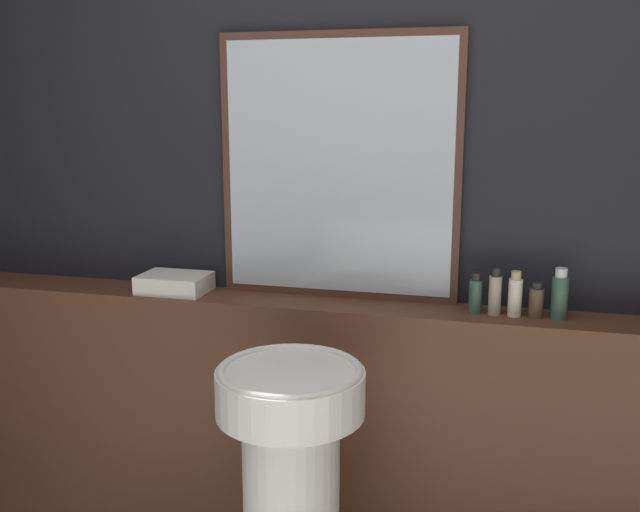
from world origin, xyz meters
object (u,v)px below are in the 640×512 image
object	(u,v)px
lotion_bottle	(515,295)
body_wash_bottle	(536,301)
pedestal_sink	(291,490)
shampoo_bottle	(475,295)
mirror	(338,168)
hand_soap_bottle	(560,296)
towel_stack	(175,283)
conditioner_bottle	(495,293)

from	to	relation	value
lotion_bottle	body_wash_bottle	bearing A→B (deg)	0.00
pedestal_sink	shampoo_bottle	distance (m)	0.81
mirror	hand_soap_bottle	bearing A→B (deg)	-6.77
pedestal_sink	shampoo_bottle	xyz separation A→B (m)	(0.47, 0.43, 0.50)
pedestal_sink	lotion_bottle	world-z (taller)	lotion_bottle
mirror	pedestal_sink	bearing A→B (deg)	-91.48
mirror	lotion_bottle	distance (m)	0.69
towel_stack	shampoo_bottle	xyz separation A→B (m)	(1.03, -0.00, 0.03)
shampoo_bottle	lotion_bottle	distance (m)	0.12
pedestal_sink	hand_soap_bottle	bearing A→B (deg)	30.58
shampoo_bottle	lotion_bottle	size ratio (longest dim) A/B	0.91
mirror	lotion_bottle	size ratio (longest dim) A/B	6.14
towel_stack	body_wash_bottle	bearing A→B (deg)	0.00
pedestal_sink	conditioner_bottle	bearing A→B (deg)	38.75
mirror	towel_stack	distance (m)	0.70
shampoo_bottle	towel_stack	bearing A→B (deg)	180.00
mirror	body_wash_bottle	distance (m)	0.75
body_wash_bottle	lotion_bottle	bearing A→B (deg)	-180.00
pedestal_sink	lotion_bottle	distance (m)	0.89
mirror	towel_stack	xyz separation A→B (m)	(-0.56, -0.08, -0.40)
conditioner_bottle	pedestal_sink	bearing A→B (deg)	-141.25
mirror	conditioner_bottle	bearing A→B (deg)	-9.22
conditioner_bottle	body_wash_bottle	distance (m)	0.12
pedestal_sink	towel_stack	xyz separation A→B (m)	(-0.55, 0.43, 0.47)
conditioner_bottle	lotion_bottle	world-z (taller)	conditioner_bottle
pedestal_sink	lotion_bottle	size ratio (longest dim) A/B	6.29
towel_stack	body_wash_bottle	xyz separation A→B (m)	(1.21, 0.00, 0.02)
towel_stack	hand_soap_bottle	bearing A→B (deg)	0.00
shampoo_bottle	body_wash_bottle	distance (m)	0.18
pedestal_sink	lotion_bottle	xyz separation A→B (m)	(0.59, 0.43, 0.51)
shampoo_bottle	body_wash_bottle	world-z (taller)	shampoo_bottle
mirror	body_wash_bottle	world-z (taller)	mirror
towel_stack	body_wash_bottle	distance (m)	1.21
towel_stack	lotion_bottle	world-z (taller)	lotion_bottle
pedestal_sink	mirror	distance (m)	1.02
pedestal_sink	body_wash_bottle	xyz separation A→B (m)	(0.66, 0.43, 0.49)
shampoo_bottle	conditioner_bottle	world-z (taller)	conditioner_bottle
towel_stack	conditioner_bottle	distance (m)	1.09
pedestal_sink	shampoo_bottle	size ratio (longest dim) A/B	6.89
lotion_bottle	shampoo_bottle	bearing A→B (deg)	180.00
mirror	body_wash_bottle	bearing A→B (deg)	-7.47
mirror	towel_stack	world-z (taller)	mirror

